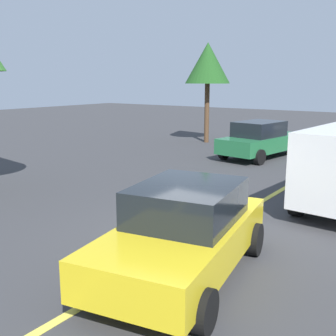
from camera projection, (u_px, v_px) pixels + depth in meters
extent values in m
plane|color=#38383A|center=(192.00, 242.00, 8.83)|extent=(80.00, 80.00, 0.00)
cube|color=#E0D14C|center=(251.00, 208.00, 11.22)|extent=(28.00, 0.16, 0.01)
cylinder|color=black|center=(298.00, 201.00, 10.51)|extent=(0.78, 0.31, 0.76)
cube|color=gold|center=(182.00, 241.00, 7.20)|extent=(4.48, 2.59, 0.65)
cube|color=black|center=(187.00, 202.00, 7.25)|extent=(2.29, 1.98, 0.65)
cylinder|color=black|center=(204.00, 311.00, 5.61)|extent=(0.67, 0.33, 0.64)
cylinder|color=black|center=(90.00, 283.00, 6.38)|extent=(0.67, 0.33, 0.64)
cylinder|color=black|center=(255.00, 239.00, 8.15)|extent=(0.67, 0.33, 0.64)
cylinder|color=black|center=(169.00, 225.00, 8.92)|extent=(0.67, 0.33, 0.64)
cube|color=#236B3D|center=(261.00, 143.00, 18.50)|extent=(4.75, 2.43, 0.65)
cube|color=black|center=(259.00, 129.00, 18.20)|extent=(2.39, 1.87, 0.65)
cylinder|color=black|center=(262.00, 144.00, 20.26)|extent=(0.67, 0.31, 0.64)
cylinder|color=black|center=(296.00, 148.00, 19.05)|extent=(0.67, 0.31, 0.64)
cylinder|color=black|center=(224.00, 152.00, 18.08)|extent=(0.67, 0.31, 0.64)
cylinder|color=black|center=(260.00, 157.00, 16.87)|extent=(0.67, 0.31, 0.64)
cylinder|color=#513823|center=(207.00, 113.00, 22.83)|extent=(0.26, 0.26, 3.21)
cone|color=#1E4C1C|center=(208.00, 63.00, 22.28)|extent=(2.42, 2.42, 2.15)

